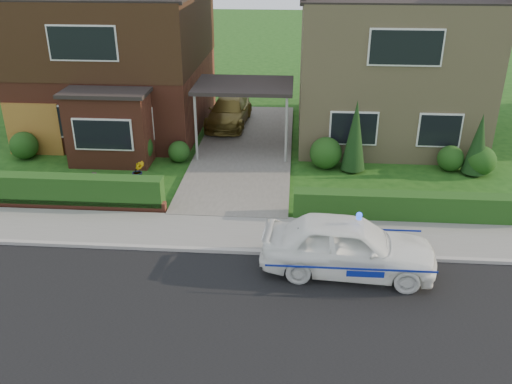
# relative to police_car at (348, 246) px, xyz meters

# --- Properties ---
(ground) EXTENTS (120.00, 120.00, 0.00)m
(ground) POSITION_rel_police_car_xyz_m (-3.47, -2.40, -0.75)
(ground) COLOR #184412
(ground) RESTS_ON ground
(road) EXTENTS (60.00, 6.00, 0.02)m
(road) POSITION_rel_police_car_xyz_m (-3.47, -2.40, -0.75)
(road) COLOR black
(road) RESTS_ON ground
(kerb) EXTENTS (60.00, 0.16, 0.12)m
(kerb) POSITION_rel_police_car_xyz_m (-3.47, 0.65, -0.69)
(kerb) COLOR #9E9993
(kerb) RESTS_ON ground
(sidewalk) EXTENTS (60.00, 2.00, 0.10)m
(sidewalk) POSITION_rel_police_car_xyz_m (-3.47, 1.70, -0.70)
(sidewalk) COLOR slate
(sidewalk) RESTS_ON ground
(driveway) EXTENTS (3.80, 12.00, 0.12)m
(driveway) POSITION_rel_police_car_xyz_m (-3.47, 8.60, -0.69)
(driveway) COLOR #666059
(driveway) RESTS_ON ground
(house_left) EXTENTS (7.50, 9.53, 7.25)m
(house_left) POSITION_rel_police_car_xyz_m (-9.25, 11.50, 3.06)
(house_left) COLOR brown
(house_left) RESTS_ON ground
(house_right) EXTENTS (7.50, 8.06, 7.25)m
(house_right) POSITION_rel_police_car_xyz_m (2.33, 11.59, 2.91)
(house_right) COLOR tan
(house_right) RESTS_ON ground
(carport_link) EXTENTS (3.80, 3.00, 2.77)m
(carport_link) POSITION_rel_police_car_xyz_m (-3.47, 8.55, 1.90)
(carport_link) COLOR black
(carport_link) RESTS_ON ground
(garage_door) EXTENTS (2.20, 0.10, 2.10)m
(garage_door) POSITION_rel_police_car_xyz_m (-11.72, 7.56, 0.30)
(garage_door) COLOR brown
(garage_door) RESTS_ON ground
(dwarf_wall) EXTENTS (7.70, 0.25, 0.36)m
(dwarf_wall) POSITION_rel_police_car_xyz_m (-9.27, 2.90, -0.57)
(dwarf_wall) COLOR brown
(dwarf_wall) RESTS_ON ground
(hedge_left) EXTENTS (7.50, 0.55, 0.90)m
(hedge_left) POSITION_rel_police_car_xyz_m (-9.27, 3.05, -0.75)
(hedge_left) COLOR #193B13
(hedge_left) RESTS_ON ground
(hedge_right) EXTENTS (7.50, 0.55, 0.80)m
(hedge_right) POSITION_rel_police_car_xyz_m (2.33, 2.95, -0.75)
(hedge_right) COLOR #193B13
(hedge_right) RESTS_ON ground
(shrub_left_far) EXTENTS (1.08, 1.08, 1.08)m
(shrub_left_far) POSITION_rel_police_car_xyz_m (-11.97, 7.10, -0.21)
(shrub_left_far) COLOR #193B13
(shrub_left_far) RESTS_ON ground
(shrub_left_mid) EXTENTS (1.32, 1.32, 1.32)m
(shrub_left_mid) POSITION_rel_police_car_xyz_m (-7.47, 6.90, -0.09)
(shrub_left_mid) COLOR #193B13
(shrub_left_mid) RESTS_ON ground
(shrub_left_near) EXTENTS (0.84, 0.84, 0.84)m
(shrub_left_near) POSITION_rel_police_car_xyz_m (-5.87, 7.20, -0.33)
(shrub_left_near) COLOR #193B13
(shrub_left_near) RESTS_ON ground
(shrub_right_near) EXTENTS (1.20, 1.20, 1.20)m
(shrub_right_near) POSITION_rel_police_car_xyz_m (-0.27, 7.00, -0.15)
(shrub_right_near) COLOR #193B13
(shrub_right_near) RESTS_ON ground
(shrub_right_mid) EXTENTS (0.96, 0.96, 0.96)m
(shrub_right_mid) POSITION_rel_police_car_xyz_m (4.33, 7.10, -0.27)
(shrub_right_mid) COLOR #193B13
(shrub_right_mid) RESTS_ON ground
(shrub_right_far) EXTENTS (1.08, 1.08, 1.08)m
(shrub_right_far) POSITION_rel_police_car_xyz_m (5.33, 6.80, -0.21)
(shrub_right_far) COLOR #193B13
(shrub_right_far) RESTS_ON ground
(conifer_a) EXTENTS (0.90, 0.90, 2.60)m
(conifer_a) POSITION_rel_police_car_xyz_m (0.73, 6.80, 0.55)
(conifer_a) COLOR black
(conifer_a) RESTS_ON ground
(conifer_b) EXTENTS (0.90, 0.90, 2.20)m
(conifer_b) POSITION_rel_police_car_xyz_m (5.13, 6.80, 0.35)
(conifer_b) COLOR black
(conifer_b) RESTS_ON ground
(police_car) EXTENTS (4.07, 4.55, 1.67)m
(police_car) POSITION_rel_police_car_xyz_m (0.00, 0.00, 0.00)
(police_car) COLOR white
(police_car) RESTS_ON ground
(driveway_car) EXTENTS (1.93, 4.27, 1.21)m
(driveway_car) POSITION_rel_police_car_xyz_m (-4.47, 11.69, -0.03)
(driveway_car) COLOR brown
(driveway_car) RESTS_ON driveway
(potted_plant_b) EXTENTS (0.54, 0.48, 0.81)m
(potted_plant_b) POSITION_rel_police_car_xyz_m (-6.91, 5.17, -0.35)
(potted_plant_b) COLOR gray
(potted_plant_b) RESTS_ON ground
(potted_plant_c) EXTENTS (0.41, 0.41, 0.71)m
(potted_plant_c) POSITION_rel_police_car_xyz_m (-8.08, 4.20, -0.40)
(potted_plant_c) COLOR gray
(potted_plant_c) RESTS_ON ground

